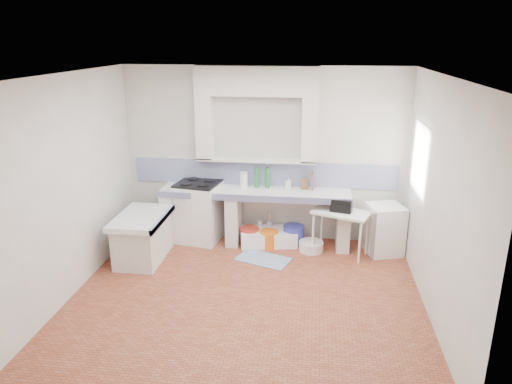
# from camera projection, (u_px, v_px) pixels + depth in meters

# --- Properties ---
(floor) EXTENTS (4.50, 4.50, 0.00)m
(floor) POSITION_uv_depth(u_px,v_px,m) (246.00, 296.00, 6.18)
(floor) COLOR #9B4F36
(floor) RESTS_ON ground
(ceiling) EXTENTS (4.50, 4.50, 0.00)m
(ceiling) POSITION_uv_depth(u_px,v_px,m) (245.00, 75.00, 5.32)
(ceiling) COLOR silver
(ceiling) RESTS_ON ground
(wall_back) EXTENTS (4.50, 0.00, 4.50)m
(wall_back) POSITION_uv_depth(u_px,v_px,m) (264.00, 155.00, 7.64)
(wall_back) COLOR silver
(wall_back) RESTS_ON ground
(wall_front) EXTENTS (4.50, 0.00, 4.50)m
(wall_front) POSITION_uv_depth(u_px,v_px,m) (210.00, 270.00, 3.86)
(wall_front) COLOR silver
(wall_front) RESTS_ON ground
(wall_left) EXTENTS (0.00, 4.50, 4.50)m
(wall_left) POSITION_uv_depth(u_px,v_px,m) (70.00, 187.00, 6.02)
(wall_left) COLOR silver
(wall_left) RESTS_ON ground
(wall_right) EXTENTS (0.00, 4.50, 4.50)m
(wall_right) POSITION_uv_depth(u_px,v_px,m) (439.00, 201.00, 5.48)
(wall_right) COLOR silver
(wall_right) RESTS_ON ground
(alcove_mass) EXTENTS (1.90, 0.25, 0.45)m
(alcove_mass) POSITION_uv_depth(u_px,v_px,m) (257.00, 81.00, 7.17)
(alcove_mass) COLOR silver
(alcove_mass) RESTS_ON ground
(window_frame) EXTENTS (0.35, 0.86, 1.06)m
(window_frame) POSITION_uv_depth(u_px,v_px,m) (433.00, 160.00, 6.53)
(window_frame) COLOR #382212
(window_frame) RESTS_ON ground
(lace_valance) EXTENTS (0.01, 0.84, 0.24)m
(lace_valance) POSITION_uv_depth(u_px,v_px,m) (425.00, 132.00, 6.43)
(lace_valance) COLOR white
(lace_valance) RESTS_ON ground
(counter_slab) EXTENTS (3.00, 0.60, 0.08)m
(counter_slab) POSITION_uv_depth(u_px,v_px,m) (255.00, 193.00, 7.53)
(counter_slab) COLOR white
(counter_slab) RESTS_ON ground
(counter_lip) EXTENTS (3.00, 0.04, 0.10)m
(counter_lip) POSITION_uv_depth(u_px,v_px,m) (253.00, 198.00, 7.27)
(counter_lip) COLOR navy
(counter_lip) RESTS_ON ground
(counter_pier_left) EXTENTS (0.20, 0.55, 0.82)m
(counter_pier_left) POSITION_uv_depth(u_px,v_px,m) (171.00, 215.00, 7.84)
(counter_pier_left) COLOR silver
(counter_pier_left) RESTS_ON ground
(counter_pier_mid) EXTENTS (0.20, 0.55, 0.82)m
(counter_pier_mid) POSITION_uv_depth(u_px,v_px,m) (234.00, 218.00, 7.72)
(counter_pier_mid) COLOR silver
(counter_pier_mid) RESTS_ON ground
(counter_pier_right) EXTENTS (0.20, 0.55, 0.82)m
(counter_pier_right) POSITION_uv_depth(u_px,v_px,m) (343.00, 223.00, 7.51)
(counter_pier_right) COLOR silver
(counter_pier_right) RESTS_ON ground
(peninsula_top) EXTENTS (0.70, 1.10, 0.08)m
(peninsula_top) POSITION_uv_depth(u_px,v_px,m) (141.00, 218.00, 7.03)
(peninsula_top) COLOR white
(peninsula_top) RESTS_ON ground
(peninsula_base) EXTENTS (0.60, 1.00, 0.62)m
(peninsula_base) POSITION_uv_depth(u_px,v_px,m) (143.00, 240.00, 7.14)
(peninsula_base) COLOR silver
(peninsula_base) RESTS_ON ground
(peninsula_lip) EXTENTS (0.04, 1.10, 0.10)m
(peninsula_lip) POSITION_uv_depth(u_px,v_px,m) (163.00, 219.00, 6.99)
(peninsula_lip) COLOR navy
(peninsula_lip) RESTS_ON ground
(backsplash) EXTENTS (4.27, 0.03, 0.40)m
(backsplash) POSITION_uv_depth(u_px,v_px,m) (264.00, 173.00, 7.72)
(backsplash) COLOR navy
(backsplash) RESTS_ON ground
(stove) EXTENTS (0.77, 0.75, 0.96)m
(stove) POSITION_uv_depth(u_px,v_px,m) (199.00, 212.00, 7.79)
(stove) COLOR white
(stove) RESTS_ON ground
(sink) EXTENTS (0.97, 0.64, 0.21)m
(sink) POSITION_uv_depth(u_px,v_px,m) (268.00, 238.00, 7.72)
(sink) COLOR white
(sink) RESTS_ON ground
(side_table) EXTENTS (0.95, 0.74, 0.04)m
(side_table) POSITION_uv_depth(u_px,v_px,m) (340.00, 233.00, 7.30)
(side_table) COLOR white
(side_table) RESTS_ON ground
(fridge) EXTENTS (0.62, 0.62, 0.77)m
(fridge) POSITION_uv_depth(u_px,v_px,m) (384.00, 229.00, 7.32)
(fridge) COLOR white
(fridge) RESTS_ON ground
(bucket_red) EXTENTS (0.39, 0.39, 0.28)m
(bucket_red) POSITION_uv_depth(u_px,v_px,m) (249.00, 236.00, 7.69)
(bucket_red) COLOR #B22C1E
(bucket_red) RESTS_ON ground
(bucket_orange) EXTENTS (0.37, 0.37, 0.27)m
(bucket_orange) POSITION_uv_depth(u_px,v_px,m) (269.00, 239.00, 7.60)
(bucket_orange) COLOR orange
(bucket_orange) RESTS_ON ground
(bucket_blue) EXTENTS (0.36, 0.36, 0.32)m
(bucket_blue) POSITION_uv_depth(u_px,v_px,m) (294.00, 235.00, 7.69)
(bucket_blue) COLOR #2F37AC
(bucket_blue) RESTS_ON ground
(basin_white) EXTENTS (0.43, 0.43, 0.15)m
(basin_white) POSITION_uv_depth(u_px,v_px,m) (311.00, 246.00, 7.48)
(basin_white) COLOR white
(basin_white) RESTS_ON ground
(water_bottle_a) EXTENTS (0.10, 0.10, 0.32)m
(water_bottle_a) POSITION_uv_depth(u_px,v_px,m) (260.00, 230.00, 7.89)
(water_bottle_a) COLOR silver
(water_bottle_a) RESTS_ON ground
(water_bottle_b) EXTENTS (0.11, 0.11, 0.32)m
(water_bottle_b) POSITION_uv_depth(u_px,v_px,m) (269.00, 230.00, 7.87)
(water_bottle_b) COLOR silver
(water_bottle_b) RESTS_ON ground
(black_bag) EXTENTS (0.35, 0.25, 0.20)m
(black_bag) POSITION_uv_depth(u_px,v_px,m) (341.00, 205.00, 7.16)
(black_bag) COLOR black
(black_bag) RESTS_ON side_table
(green_bottle_a) EXTENTS (0.09, 0.09, 0.33)m
(green_bottle_a) POSITION_uv_depth(u_px,v_px,m) (257.00, 177.00, 7.61)
(green_bottle_a) COLOR #1E6D2F
(green_bottle_a) RESTS_ON counter_slab
(green_bottle_b) EXTENTS (0.09, 0.09, 0.33)m
(green_bottle_b) POSITION_uv_depth(u_px,v_px,m) (267.00, 178.00, 7.59)
(green_bottle_b) COLOR #1E6D2F
(green_bottle_b) RESTS_ON counter_slab
(knife_block) EXTENTS (0.11, 0.09, 0.18)m
(knife_block) POSITION_uv_depth(u_px,v_px,m) (304.00, 184.00, 7.54)
(knife_block) COLOR #8F5B39
(knife_block) RESTS_ON counter_slab
(cutting_board) EXTENTS (0.02, 0.20, 0.27)m
(cutting_board) POSITION_uv_depth(u_px,v_px,m) (312.00, 181.00, 7.51)
(cutting_board) COLOR #8F5B39
(cutting_board) RESTS_ON counter_slab
(paper_towel) EXTENTS (0.13, 0.13, 0.25)m
(paper_towel) POSITION_uv_depth(u_px,v_px,m) (244.00, 180.00, 7.61)
(paper_towel) COLOR white
(paper_towel) RESTS_ON counter_slab
(soap_bottle) EXTENTS (0.10, 0.10, 0.18)m
(soap_bottle) POSITION_uv_depth(u_px,v_px,m) (288.00, 183.00, 7.57)
(soap_bottle) COLOR white
(soap_bottle) RESTS_ON counter_slab
(rug) EXTENTS (0.89, 0.70, 0.01)m
(rug) POSITION_uv_depth(u_px,v_px,m) (264.00, 259.00, 7.19)
(rug) COLOR #2A4B88
(rug) RESTS_ON ground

